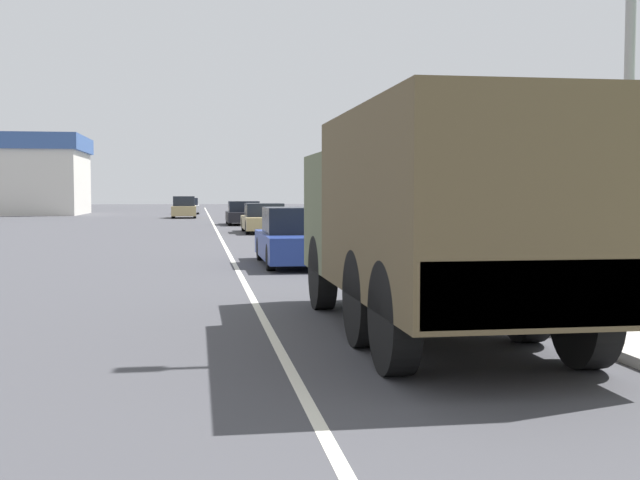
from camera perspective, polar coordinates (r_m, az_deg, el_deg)
ground_plane at (r=38.47m, az=-7.33°, el=0.62°), size 180.00×180.00×0.00m
lane_centre_stripe at (r=38.47m, az=-7.33°, el=0.62°), size 0.12×120.00×0.00m
sidewalk_right at (r=38.84m, az=-0.67°, el=0.76°), size 1.80×120.00×0.12m
grass_strip_right at (r=39.70m, az=5.63°, el=0.73°), size 7.00×120.00×0.02m
military_truck at (r=10.38m, az=8.02°, el=2.00°), size 2.36×7.02×2.84m
car_nearest_ahead at (r=20.54m, az=-1.60°, el=0.10°), size 1.86×4.68×1.47m
car_second_ahead at (r=37.09m, az=-4.00°, el=1.49°), size 1.91×4.73×1.35m
car_third_ahead at (r=46.21m, az=-5.45°, el=1.86°), size 1.93×4.28×1.35m
car_fourth_ahead at (r=59.06m, az=-9.64°, el=2.24°), size 1.73×3.99×1.58m
car_farthest_ahead at (r=70.24m, az=-9.30°, el=2.36°), size 1.74×4.88×1.38m
building_distant at (r=72.16m, az=-21.83°, el=4.33°), size 14.00×10.67×6.57m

